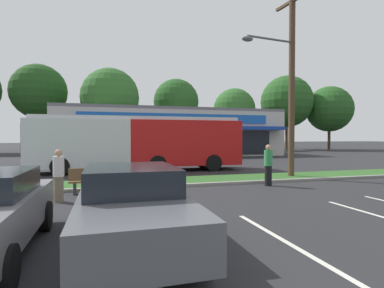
# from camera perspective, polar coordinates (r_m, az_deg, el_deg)

# --- Properties ---
(grass_median) EXTENTS (56.00, 2.20, 0.12)m
(grass_median) POSITION_cam_1_polar(r_m,az_deg,el_deg) (14.03, -0.38, -6.86)
(grass_median) COLOR #2D5B23
(grass_median) RESTS_ON ground_plane
(curb_lip) EXTENTS (56.00, 0.24, 0.12)m
(curb_lip) POSITION_cam_1_polar(r_m,az_deg,el_deg) (12.88, 1.11, -7.60)
(curb_lip) COLOR gray
(curb_lip) RESTS_ON ground_plane
(parking_stripe_0) EXTENTS (0.12, 4.80, 0.01)m
(parking_stripe_0) POSITION_cam_1_polar(r_m,az_deg,el_deg) (5.72, -8.56, -19.72)
(parking_stripe_0) COLOR silver
(parking_stripe_0) RESTS_ON ground_plane
(parking_stripe_1) EXTENTS (0.12, 4.80, 0.01)m
(parking_stripe_1) POSITION_cam_1_polar(r_m,az_deg,el_deg) (6.24, 19.10, -17.95)
(parking_stripe_1) COLOR silver
(parking_stripe_1) RESTS_ON ground_plane
(storefront_building) EXTENTS (24.01, 12.59, 5.12)m
(storefront_building) POSITION_cam_1_polar(r_m,az_deg,el_deg) (35.72, -4.56, 2.12)
(storefront_building) COLOR #BCB7AD
(storefront_building) RESTS_ON ground_plane
(tree_left) EXTENTS (7.30, 7.30, 11.84)m
(tree_left) POSITION_cam_1_polar(r_m,az_deg,el_deg) (46.37, -26.75, 8.75)
(tree_left) COLOR #473323
(tree_left) RESTS_ON ground_plane
(tree_mid_left) EXTENTS (7.94, 7.94, 11.51)m
(tree_mid_left) POSITION_cam_1_polar(r_m,az_deg,el_deg) (43.78, -15.09, 8.44)
(tree_mid_left) COLOR #473323
(tree_mid_left) RESTS_ON ground_plane
(tree_mid) EXTENTS (7.01, 7.01, 11.07)m
(tree_mid) POSITION_cam_1_polar(r_m,az_deg,el_deg) (47.82, -3.00, 7.91)
(tree_mid) COLOR #473323
(tree_mid) RESTS_ON ground_plane
(tree_mid_right) EXTENTS (6.56, 6.56, 9.72)m
(tree_mid_right) POSITION_cam_1_polar(r_m,az_deg,el_deg) (48.78, 7.93, 6.45)
(tree_mid_right) COLOR #473323
(tree_mid_right) RESTS_ON ground_plane
(tree_right) EXTENTS (8.38, 8.38, 12.04)m
(tree_right) POSITION_cam_1_polar(r_m,az_deg,el_deg) (52.47, 17.31, 7.58)
(tree_right) COLOR #473323
(tree_right) RESTS_ON ground_plane
(tree_far_right) EXTENTS (7.48, 7.48, 10.42)m
(tree_far_right) POSITION_cam_1_polar(r_m,az_deg,el_deg) (55.47, 24.33, 5.97)
(tree_far_right) COLOR #473323
(tree_far_right) RESTS_ON ground_plane
(utility_pole) EXTENTS (3.07, 2.40, 9.38)m
(utility_pole) POSITION_cam_1_polar(r_m,az_deg,el_deg) (16.16, 17.77, 11.87)
(utility_pole) COLOR #4C3826
(utility_pole) RESTS_ON ground_plane
(city_bus) EXTENTS (12.36, 2.87, 3.25)m
(city_bus) POSITION_cam_1_polar(r_m,az_deg,el_deg) (18.60, -9.80, 0.40)
(city_bus) COLOR #B71414
(city_bus) RESTS_ON ground_plane
(bus_stop_bench) EXTENTS (1.60, 0.45, 0.95)m
(bus_stop_bench) POSITION_cam_1_polar(r_m,az_deg,el_deg) (11.63, -18.13, -6.42)
(bus_stop_bench) COLOR brown
(bus_stop_bench) RESTS_ON ground_plane
(car_3) EXTENTS (2.02, 4.61, 1.49)m
(car_3) POSITION_cam_1_polar(r_m,az_deg,el_deg) (5.96, -11.24, -11.20)
(car_3) COLOR #515459
(car_3) RESTS_ON ground_plane
(car_4) EXTENTS (4.22, 2.00, 1.48)m
(car_4) POSITION_cam_1_polar(r_m,az_deg,el_deg) (25.24, -1.91, -1.62)
(car_4) COLOR #515459
(car_4) RESTS_ON ground_plane
(pedestrian_near_bench) EXTENTS (0.35, 0.35, 1.74)m
(pedestrian_near_bench) POSITION_cam_1_polar(r_m,az_deg,el_deg) (13.26, 14.09, -3.84)
(pedestrian_near_bench) COLOR black
(pedestrian_near_bench) RESTS_ON ground_plane
(pedestrian_by_pole) EXTENTS (0.34, 0.34, 1.67)m
(pedestrian_by_pole) POSITION_cam_1_polar(r_m,az_deg,el_deg) (10.53, -23.69, -5.43)
(pedestrian_by_pole) COLOR #726651
(pedestrian_by_pole) RESTS_ON ground_plane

